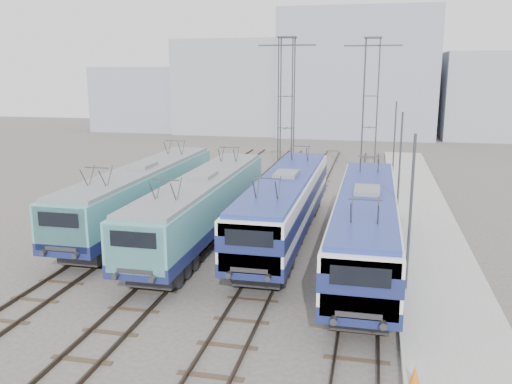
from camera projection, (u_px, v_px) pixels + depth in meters
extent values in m
plane|color=#514C47|center=(202.00, 295.00, 23.38)|extent=(160.00, 160.00, 0.00)
cube|color=#9E9E99|center=(431.00, 250.00, 28.82)|extent=(4.00, 70.00, 0.30)
cube|color=navy|center=(144.00, 204.00, 33.44)|extent=(2.91, 18.38, 0.61)
cube|color=#549AA1|center=(143.00, 185.00, 33.17)|extent=(2.86, 18.38, 1.84)
cube|color=#549AA1|center=(64.00, 228.00, 24.80)|extent=(2.63, 0.71, 2.08)
cube|color=slate|center=(143.00, 169.00, 32.95)|extent=(2.63, 17.65, 0.20)
cube|color=#262628|center=(96.00, 247.00, 27.77)|extent=(2.14, 3.68, 0.69)
cube|color=#262628|center=(179.00, 195.00, 39.44)|extent=(2.14, 3.68, 0.69)
cube|color=navy|center=(204.00, 217.00, 30.60)|extent=(2.87, 18.16, 0.61)
cube|color=#549AA1|center=(203.00, 196.00, 30.33)|extent=(2.82, 18.16, 1.82)
cube|color=#549AA1|center=(138.00, 248.00, 22.06)|extent=(2.60, 0.71, 2.06)
cube|color=slate|center=(203.00, 179.00, 30.11)|extent=(2.60, 17.43, 0.20)
cube|color=#262628|center=(164.00, 267.00, 25.00)|extent=(2.12, 3.63, 0.68)
cube|color=#262628|center=(232.00, 205.00, 36.53)|extent=(2.12, 3.63, 0.68)
cube|color=navy|center=(286.00, 216.00, 30.78)|extent=(2.90, 18.33, 0.61)
cube|color=white|center=(286.00, 195.00, 30.51)|extent=(2.85, 18.33, 1.83)
cube|color=navy|center=(286.00, 196.00, 30.52)|extent=(2.89, 18.35, 0.71)
cube|color=white|center=(251.00, 247.00, 22.16)|extent=(2.62, 0.71, 2.08)
cube|color=navy|center=(286.00, 178.00, 30.28)|extent=(2.62, 17.60, 0.20)
cube|color=#262628|center=(264.00, 266.00, 25.12)|extent=(2.14, 3.67, 0.69)
cube|color=#262628|center=(300.00, 204.00, 36.76)|extent=(2.14, 3.67, 0.69)
cube|color=navy|center=(365.00, 238.00, 26.72)|extent=(2.89, 18.26, 0.61)
cube|color=white|center=(366.00, 215.00, 26.46)|extent=(2.84, 18.26, 1.83)
cube|color=navy|center=(366.00, 216.00, 26.47)|extent=(2.88, 18.28, 0.71)
cube|color=white|center=(360.00, 286.00, 18.13)|extent=(2.61, 0.71, 2.07)
cube|color=navy|center=(367.00, 194.00, 26.23)|extent=(2.61, 17.53, 0.20)
cube|color=#262628|center=(360.00, 303.00, 21.09)|extent=(2.13, 3.65, 0.68)
cube|color=#262628|center=(367.00, 221.00, 32.69)|extent=(2.13, 3.65, 0.68)
cylinder|color=#3F4247|center=(278.00, 116.00, 42.61)|extent=(0.10, 0.10, 12.00)
cylinder|color=#3F4247|center=(292.00, 116.00, 42.38)|extent=(0.10, 0.10, 12.00)
cylinder|color=#3F4247|center=(280.00, 115.00, 43.66)|extent=(0.10, 0.10, 12.00)
cylinder|color=#3F4247|center=(294.00, 115.00, 43.42)|extent=(0.10, 0.10, 12.00)
cube|color=#3F4247|center=(287.00, 45.00, 41.83)|extent=(4.50, 0.12, 0.12)
cylinder|color=#3F4247|center=(363.00, 115.00, 43.14)|extent=(0.10, 0.10, 12.00)
cylinder|color=#3F4247|center=(377.00, 116.00, 42.91)|extent=(0.10, 0.10, 12.00)
cylinder|color=#3F4247|center=(363.00, 114.00, 44.19)|extent=(0.10, 0.10, 12.00)
cylinder|color=#3F4247|center=(377.00, 114.00, 43.96)|extent=(0.10, 0.10, 12.00)
cube|color=#3F4247|center=(373.00, 46.00, 42.37)|extent=(4.50, 0.12, 0.12)
cylinder|color=#3F4247|center=(410.00, 217.00, 22.70)|extent=(0.12, 0.12, 7.00)
cylinder|color=#3F4247|center=(400.00, 168.00, 34.13)|extent=(0.12, 0.12, 7.00)
cylinder|color=#3F4247|center=(394.00, 143.00, 45.56)|extent=(0.12, 0.12, 7.00)
cone|color=#D26613|center=(415.00, 375.00, 16.17)|extent=(0.31, 0.31, 0.61)
cube|color=#939AA4|center=(239.00, 87.00, 83.85)|extent=(18.00, 12.00, 14.00)
cube|color=#8D94AA|center=(357.00, 74.00, 79.62)|extent=(22.00, 14.00, 18.00)
cube|color=#939AA4|center=(501.00, 96.00, 76.07)|extent=(16.00, 12.00, 12.00)
cube|color=#8D94AA|center=(143.00, 99.00, 87.66)|extent=(14.00, 10.00, 10.00)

